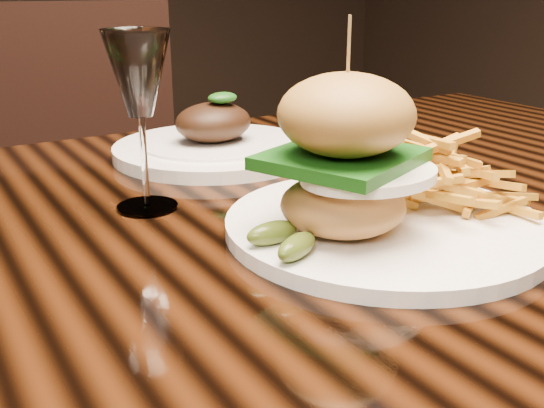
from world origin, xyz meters
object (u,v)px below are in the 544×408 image
dining_table (255,271)px  far_dish (214,144)px  burger_plate (383,181)px  chair_far (96,181)px  wine_glass (139,80)px

dining_table → far_dish: size_ratio=5.47×
dining_table → burger_plate: (0.07, -0.13, 0.13)m
burger_plate → far_dish: burger_plate is taller
dining_table → far_dish: (0.07, 0.23, 0.09)m
burger_plate → chair_far: bearing=79.8°
far_dish → chair_far: bearing=90.0°
burger_plate → far_dish: (-0.01, 0.36, -0.04)m
wine_glass → far_dish: bearing=45.2°
burger_plate → far_dish: 0.37m
dining_table → wine_glass: bearing=147.0°
far_dish → chair_far: size_ratio=0.31×
dining_table → chair_far: chair_far is taller
dining_table → chair_far: 0.90m
burger_plate → chair_far: size_ratio=0.34×
wine_glass → burger_plate: bearing=-48.2°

